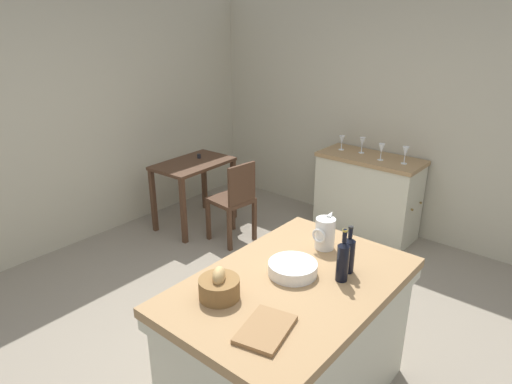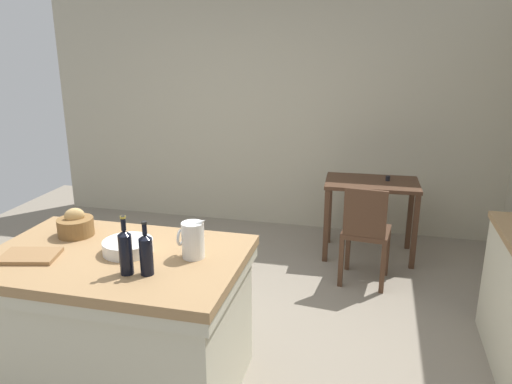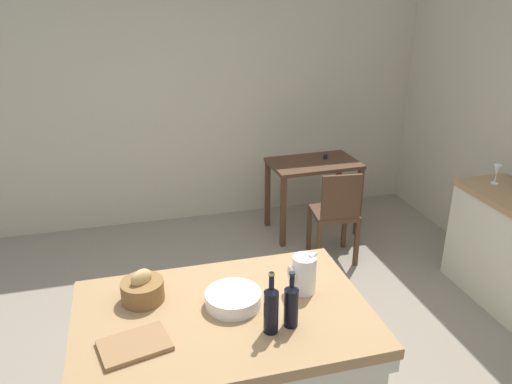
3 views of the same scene
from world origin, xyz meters
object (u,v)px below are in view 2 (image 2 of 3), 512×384
wooden_chair (366,231)px  writing_desk (371,194)px  bread_basket (76,225)px  wine_bottle_dark (146,253)px  island_table (120,317)px  pitcher (193,240)px  wine_bottle_amber (126,251)px  wash_bowl (128,246)px  cutting_board (30,256)px

wooden_chair → writing_desk: bearing=87.8°
bread_basket → wine_bottle_dark: (0.69, -0.40, 0.05)m
island_table → wine_bottle_dark: size_ratio=5.02×
wooden_chair → pitcher: bearing=-119.3°
wine_bottle_amber → wine_bottle_dark: bearing=10.8°
wine_bottle_dark → wine_bottle_amber: bearing=-169.2°
island_table → wine_bottle_amber: 0.62m
wash_bowl → wine_bottle_amber: 0.30m
wash_bowl → wine_bottle_dark: 0.35m
wine_bottle_dark → island_table: bearing=147.7°
wine_bottle_dark → pitcher: bearing=58.7°
wine_bottle_amber → bread_basket: bearing=143.9°
writing_desk → wash_bowl: bearing=-120.0°
wash_bowl → cutting_board: size_ratio=0.94×
pitcher → writing_desk: bearing=67.5°
writing_desk → pitcher: 2.57m
writing_desk → wash_bowl: wash_bowl is taller
island_table → wine_bottle_amber: bearing=-47.5°
island_table → pitcher: pitcher is taller
pitcher → wash_bowl: pitcher is taller
island_table → wine_bottle_amber: wine_bottle_amber is taller
pitcher → bread_basket: bearing=170.8°
cutting_board → wine_bottle_amber: size_ratio=0.96×
wine_bottle_amber → writing_desk: bearing=64.8°
wooden_chair → wine_bottle_amber: size_ratio=2.80×
wooden_chair → bread_basket: bread_basket is taller
writing_desk → wooden_chair: bearing=-92.2°
bread_basket → wine_bottle_dark: wine_bottle_dark is taller
bread_basket → pitcher: bearing=-9.2°
wine_bottle_dark → bread_basket: bearing=149.6°
bread_basket → wine_bottle_dark: size_ratio=0.75×
writing_desk → cutting_board: size_ratio=2.93×
wash_bowl → pitcher: bearing=4.1°
pitcher → wine_bottle_amber: bearing=-133.3°
cutting_board → bread_basket: bearing=80.8°
wash_bowl → cutting_board: (-0.51, -0.21, -0.03)m
wooden_chair → wine_bottle_amber: bearing=-121.6°
wash_bowl → wine_bottle_dark: size_ratio=0.98×
pitcher → bread_basket: size_ratio=1.12×
bread_basket → island_table: bearing=-28.8°
pitcher → wine_bottle_dark: 0.31m
wine_bottle_dark → wash_bowl: bearing=134.9°
island_table → pitcher: bearing=9.2°
wooden_chair → wine_bottle_dark: bearing=-119.6°
wash_bowl → wine_bottle_amber: bearing=-63.5°
pitcher → wine_bottle_amber: (-0.27, -0.29, 0.02)m
wine_bottle_amber → cutting_board: bearing=175.5°
island_table → wine_bottle_dark: wine_bottle_dark is taller
bread_basket → wine_bottle_amber: wine_bottle_amber is taller
wash_bowl → cutting_board: wash_bowl is taller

